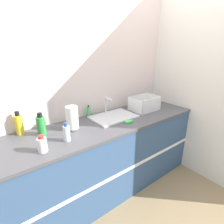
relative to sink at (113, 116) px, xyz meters
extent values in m
plane|color=#937A56|center=(-0.16, -0.39, -0.93)|extent=(12.00, 12.00, 0.00)
cube|color=silver|center=(-0.16, 0.29, 0.37)|extent=(4.78, 0.06, 2.60)
cube|color=silver|center=(1.07, -0.06, 0.37)|extent=(0.06, 2.66, 2.60)
cube|color=#33517A|center=(-0.16, -0.06, -0.49)|extent=(2.38, 0.66, 0.88)
cube|color=white|center=(-0.16, -0.39, -0.49)|extent=(2.38, 0.01, 0.04)
cube|color=#4C4C51|center=(-0.16, -0.06, -0.03)|extent=(2.41, 0.68, 0.03)
cube|color=silver|center=(0.00, -0.01, -0.01)|extent=(0.53, 0.37, 0.02)
cylinder|color=silver|center=(0.00, 0.16, 0.10)|extent=(0.02, 0.02, 0.19)
cylinder|color=silver|center=(0.00, 0.09, 0.19)|extent=(0.02, 0.14, 0.02)
cylinder|color=#4C4C51|center=(-0.53, 0.00, -0.01)|extent=(0.09, 0.09, 0.01)
cylinder|color=white|center=(-0.53, 0.00, 0.11)|extent=(0.12, 0.12, 0.24)
cube|color=white|center=(0.51, -0.03, -0.01)|extent=(0.37, 0.26, 0.01)
cube|color=white|center=(0.51, -0.15, 0.08)|extent=(0.37, 0.01, 0.17)
cube|color=white|center=(0.51, 0.10, 0.08)|extent=(0.37, 0.01, 0.17)
cube|color=white|center=(0.33, -0.03, 0.08)|extent=(0.01, 0.26, 0.17)
cube|color=white|center=(0.69, -0.03, 0.08)|extent=(0.01, 0.26, 0.17)
cylinder|color=silver|center=(-0.68, -0.20, 0.06)|extent=(0.06, 0.06, 0.14)
cylinder|color=#334C9E|center=(-0.68, -0.20, 0.14)|extent=(0.03, 0.03, 0.03)
cylinder|color=yellow|center=(-0.99, 0.20, 0.08)|extent=(0.07, 0.07, 0.19)
cylinder|color=black|center=(-0.99, 0.20, 0.20)|extent=(0.04, 0.04, 0.04)
cylinder|color=#2D8C3D|center=(-0.82, 0.06, 0.08)|extent=(0.08, 0.08, 0.18)
cylinder|color=black|center=(-0.82, 0.06, 0.19)|extent=(0.04, 0.04, 0.04)
cylinder|color=white|center=(-0.91, -0.24, 0.04)|extent=(0.08, 0.08, 0.12)
cylinder|color=red|center=(-0.91, -0.24, 0.11)|extent=(0.04, 0.04, 0.03)
cylinder|color=#4CB266|center=(-0.22, 0.21, 0.05)|extent=(0.05, 0.05, 0.12)
cylinder|color=black|center=(-0.22, 0.21, 0.12)|extent=(0.02, 0.02, 0.02)
cube|color=#4CB259|center=(0.04, -0.23, 0.00)|extent=(0.09, 0.06, 0.02)
camera|label=1|loc=(-1.20, -1.56, 0.77)|focal=28.00mm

